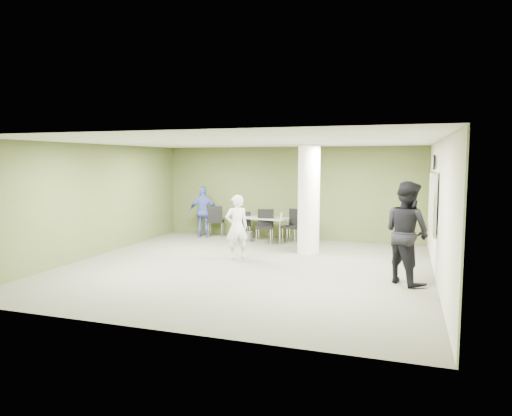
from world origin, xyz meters
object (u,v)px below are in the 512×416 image
(woman_white, at_px, (237,227))
(chair_back_left, at_px, (215,219))
(man_black, at_px, (407,233))
(folding_table, at_px, (264,219))
(man_blue, at_px, (204,212))

(woman_white, bearing_deg, chair_back_left, -96.57)
(chair_back_left, relative_size, man_black, 0.49)
(woman_white, relative_size, man_black, 0.78)
(folding_table, distance_m, chair_back_left, 1.67)
(folding_table, distance_m, man_blue, 1.98)
(man_black, bearing_deg, folding_table, 2.87)
(woman_white, height_order, man_black, man_black)
(woman_white, bearing_deg, man_blue, -90.37)
(chair_back_left, height_order, woman_white, woman_white)
(chair_back_left, relative_size, woman_white, 0.63)
(folding_table, relative_size, woman_white, 1.01)
(man_black, distance_m, man_blue, 7.05)
(folding_table, height_order, man_blue, man_blue)
(folding_table, xyz_separation_m, man_black, (4.03, -3.63, 0.34))
(woman_white, bearing_deg, man_black, 125.97)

